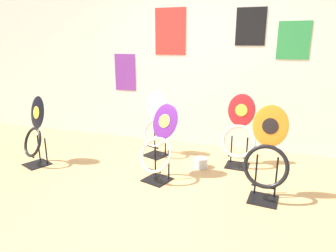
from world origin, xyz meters
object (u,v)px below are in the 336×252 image
object	(u,v)px
toilet_seat_display_orange_sun	(267,159)
toilet_seat_display_crimson_swirl	(239,134)
toilet_seat_display_white_plain	(155,127)
paint_can	(201,162)
toilet_seat_display_jazz_black	(35,134)
toilet_seat_display_purple_note	(159,146)

from	to	relation	value
toilet_seat_display_orange_sun	toilet_seat_display_crimson_swirl	distance (m)	0.86
toilet_seat_display_white_plain	paint_can	xyz separation A→B (m)	(0.69, -0.22, -0.34)
toilet_seat_display_crimson_swirl	paint_can	xyz separation A→B (m)	(-0.43, -0.20, -0.35)
toilet_seat_display_orange_sun	paint_can	world-z (taller)	toilet_seat_display_orange_sun
toilet_seat_display_crimson_swirl	toilet_seat_display_jazz_black	bearing A→B (deg)	-163.07
toilet_seat_display_jazz_black	toilet_seat_display_white_plain	size ratio (longest dim) A/B	0.97
toilet_seat_display_jazz_black	toilet_seat_display_orange_sun	bearing A→B (deg)	-1.09
toilet_seat_display_orange_sun	toilet_seat_display_white_plain	xyz separation A→B (m)	(-1.45, 0.82, -0.03)
toilet_seat_display_white_plain	paint_can	distance (m)	0.80
toilet_seat_display_purple_note	toilet_seat_display_white_plain	bearing A→B (deg)	113.39
toilet_seat_display_orange_sun	paint_can	distance (m)	1.04
toilet_seat_display_purple_note	toilet_seat_display_orange_sun	bearing A→B (deg)	-6.47
toilet_seat_display_purple_note	toilet_seat_display_crimson_swirl	bearing A→B (deg)	39.29
toilet_seat_display_orange_sun	toilet_seat_display_crimson_swirl	bearing A→B (deg)	112.50
toilet_seat_display_purple_note	paint_can	xyz separation A→B (m)	(0.39, 0.47, -0.33)
toilet_seat_display_purple_note	toilet_seat_display_jazz_black	bearing A→B (deg)	-177.29
toilet_seat_display_orange_sun	toilet_seat_display_jazz_black	world-z (taller)	toilet_seat_display_orange_sun
toilet_seat_display_crimson_swirl	toilet_seat_display_orange_sun	bearing A→B (deg)	-67.50
toilet_seat_display_purple_note	paint_can	distance (m)	0.69
toilet_seat_display_orange_sun	paint_can	bearing A→B (deg)	141.64
toilet_seat_display_white_plain	toilet_seat_display_crimson_swirl	xyz separation A→B (m)	(1.12, -0.02, 0.01)
toilet_seat_display_jazz_black	paint_can	xyz separation A→B (m)	(2.02, 0.55, -0.34)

